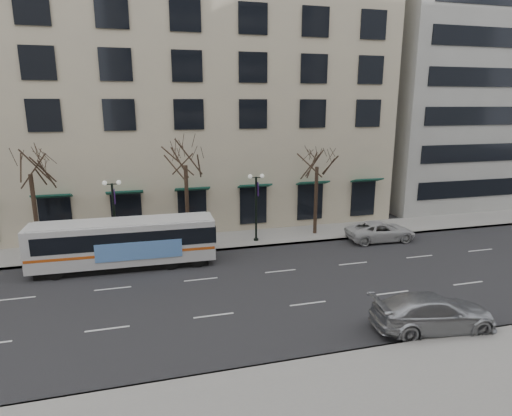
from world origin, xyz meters
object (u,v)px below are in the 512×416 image
object	(u,v)px
white_pickup	(381,231)
tree_far_right	(317,154)
lamp_post_right	(256,204)
tree_far_left	(28,159)
city_bus	(125,242)
silver_car	(433,313)
lamp_post_left	(114,213)
tree_far_mid	(185,152)

from	to	relation	value
white_pickup	tree_far_right	bearing A→B (deg)	61.32
lamp_post_right	white_pickup	world-z (taller)	lamp_post_right
tree_far_left	tree_far_right	bearing A→B (deg)	0.00
city_bus	white_pickup	distance (m)	18.62
tree_far_right	lamp_post_right	distance (m)	6.11
tree_far_left	white_pickup	distance (m)	25.15
tree_far_left	lamp_post_right	distance (m)	15.48
lamp_post_right	silver_car	size ratio (longest dim) A/B	0.91
tree_far_left	lamp_post_left	size ratio (longest dim) A/B	1.60
lamp_post_left	silver_car	distance (m)	20.61
tree_far_mid	tree_far_right	world-z (taller)	tree_far_mid
tree_far_left	lamp_post_right	size ratio (longest dim) A/B	1.60
white_pickup	lamp_post_right	bearing A→B (deg)	80.36
white_pickup	city_bus	bearing A→B (deg)	94.60
lamp_post_right	silver_car	bearing A→B (deg)	-72.31
lamp_post_right	tree_far_left	bearing A→B (deg)	177.71
tree_far_left	tree_far_right	xyz separation A→B (m)	(20.00, 0.00, -0.28)
lamp_post_right	tree_far_right	bearing A→B (deg)	6.85
lamp_post_left	tree_far_mid	bearing A→B (deg)	6.85
lamp_post_right	city_bus	distance (m)	9.75
lamp_post_left	silver_car	bearing A→B (deg)	-44.62
tree_far_mid	white_pickup	size ratio (longest dim) A/B	1.63
lamp_post_right	tree_far_mid	bearing A→B (deg)	173.17
lamp_post_right	city_bus	size ratio (longest dim) A/B	0.46
tree_far_left	city_bus	xyz separation A→B (m)	(5.71, -3.27, -5.02)
tree_far_left	silver_car	distance (m)	25.37
silver_car	lamp_post_right	bearing A→B (deg)	24.81
tree_far_right	tree_far_mid	bearing A→B (deg)	180.00
tree_far_mid	tree_far_left	bearing A→B (deg)	-180.00
tree_far_right	lamp_post_left	bearing A→B (deg)	-177.71
tree_far_mid	city_bus	world-z (taller)	tree_far_mid
tree_far_mid	white_pickup	distance (m)	15.79
tree_far_right	city_bus	size ratio (longest dim) A/B	0.71
lamp_post_left	white_pickup	size ratio (longest dim) A/B	1.00
city_bus	tree_far_mid	bearing A→B (deg)	38.54
tree_far_mid	city_bus	bearing A→B (deg)	-142.62
tree_far_mid	tree_far_right	bearing A→B (deg)	-0.00
tree_far_right	white_pickup	bearing A→B (deg)	-31.20
tree_far_right	white_pickup	xyz separation A→B (m)	(4.29, -2.60, -5.69)
tree_far_right	city_bus	xyz separation A→B (m)	(-14.29, -3.27, -4.74)
tree_far_mid	city_bus	distance (m)	7.51
lamp_post_left	silver_car	world-z (taller)	lamp_post_left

